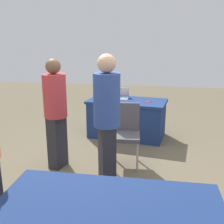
{
  "coord_description": "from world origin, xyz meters",
  "views": [
    {
      "loc": [
        -0.72,
        3.85,
        1.99
      ],
      "look_at": [
        -0.03,
        0.03,
        0.9
      ],
      "focal_mm": 44.4,
      "sensor_mm": 36.0,
      "label": 1
    }
  ],
  "objects_px": {
    "laptop_silver": "(121,96)",
    "person_attendee_browsing": "(55,109)",
    "scissors_red": "(148,102)",
    "person_attendee_standing": "(107,116)",
    "table_foreground": "(127,118)",
    "chair_tucked_right": "(126,130)",
    "yarn_ball": "(104,96)"
  },
  "relations": [
    {
      "from": "chair_tucked_right",
      "to": "laptop_silver",
      "type": "height_order",
      "value": "chair_tucked_right"
    },
    {
      "from": "scissors_red",
      "to": "yarn_ball",
      "type": "bearing_deg",
      "value": -65.97
    },
    {
      "from": "person_attendee_browsing",
      "to": "scissors_red",
      "type": "xyz_separation_m",
      "value": [
        -1.29,
        -1.44,
        -0.18
      ]
    },
    {
      "from": "scissors_red",
      "to": "laptop_silver",
      "type": "bearing_deg",
      "value": -85.15
    },
    {
      "from": "table_foreground",
      "to": "scissors_red",
      "type": "bearing_deg",
      "value": 168.56
    },
    {
      "from": "person_attendee_browsing",
      "to": "laptop_silver",
      "type": "xyz_separation_m",
      "value": [
        -0.72,
        -1.67,
        -0.14
      ]
    },
    {
      "from": "chair_tucked_right",
      "to": "person_attendee_standing",
      "type": "height_order",
      "value": "person_attendee_standing"
    },
    {
      "from": "laptop_silver",
      "to": "table_foreground",
      "type": "bearing_deg",
      "value": 139.23
    },
    {
      "from": "chair_tucked_right",
      "to": "yarn_ball",
      "type": "xyz_separation_m",
      "value": [
        0.58,
        -1.17,
        0.26
      ]
    },
    {
      "from": "table_foreground",
      "to": "person_attendee_browsing",
      "type": "height_order",
      "value": "person_attendee_browsing"
    },
    {
      "from": "person_attendee_standing",
      "to": "scissors_red",
      "type": "distance_m",
      "value": 1.93
    },
    {
      "from": "person_attendee_browsing",
      "to": "chair_tucked_right",
      "type": "bearing_deg",
      "value": 123.16
    },
    {
      "from": "chair_tucked_right",
      "to": "laptop_silver",
      "type": "relative_size",
      "value": 2.93
    },
    {
      "from": "table_foreground",
      "to": "laptop_silver",
      "type": "xyz_separation_m",
      "value": [
        0.15,
        -0.14,
        0.41
      ]
    },
    {
      "from": "laptop_silver",
      "to": "scissors_red",
      "type": "relative_size",
      "value": 1.82
    },
    {
      "from": "table_foreground",
      "to": "yarn_ball",
      "type": "bearing_deg",
      "value": 6.42
    },
    {
      "from": "yarn_ball",
      "to": "scissors_red",
      "type": "relative_size",
      "value": 0.73
    },
    {
      "from": "person_attendee_standing",
      "to": "yarn_ball",
      "type": "bearing_deg",
      "value": 167.26
    },
    {
      "from": "yarn_ball",
      "to": "chair_tucked_right",
      "type": "bearing_deg",
      "value": 116.4
    },
    {
      "from": "person_attendee_browsing",
      "to": "table_foreground",
      "type": "bearing_deg",
      "value": 166.51
    },
    {
      "from": "laptop_silver",
      "to": "scissors_red",
      "type": "bearing_deg",
      "value": 160.57
    },
    {
      "from": "table_foreground",
      "to": "person_attendee_browsing",
      "type": "bearing_deg",
      "value": 60.25
    },
    {
      "from": "table_foreground",
      "to": "yarn_ball",
      "type": "xyz_separation_m",
      "value": [
        0.45,
        0.05,
        0.44
      ]
    },
    {
      "from": "table_foreground",
      "to": "person_attendee_standing",
      "type": "bearing_deg",
      "value": 89.62
    },
    {
      "from": "person_attendee_browsing",
      "to": "yarn_ball",
      "type": "bearing_deg",
      "value": -179.91
    },
    {
      "from": "chair_tucked_right",
      "to": "person_attendee_standing",
      "type": "distance_m",
      "value": 0.87
    },
    {
      "from": "person_attendee_browsing",
      "to": "scissors_red",
      "type": "height_order",
      "value": "person_attendee_browsing"
    },
    {
      "from": "person_attendee_standing",
      "to": "laptop_silver",
      "type": "xyz_separation_m",
      "value": [
        0.14,
        -2.09,
        -0.21
      ]
    },
    {
      "from": "chair_tucked_right",
      "to": "person_attendee_standing",
      "type": "bearing_deg",
      "value": 73.18
    },
    {
      "from": "scissors_red",
      "to": "person_attendee_browsing",
      "type": "bearing_deg",
      "value": -15.47
    },
    {
      "from": "person_attendee_standing",
      "to": "yarn_ball",
      "type": "height_order",
      "value": "person_attendee_standing"
    },
    {
      "from": "laptop_silver",
      "to": "person_attendee_browsing",
      "type": "bearing_deg",
      "value": 68.53
    }
  ]
}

